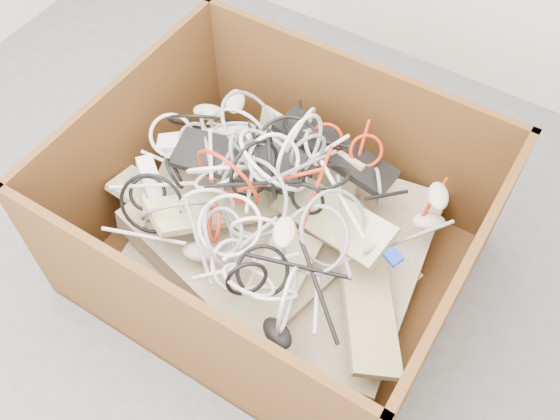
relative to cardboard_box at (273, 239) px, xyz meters
The scene contains 8 objects.
ground 0.35m from the cardboard_box, 125.54° to the right, with size 3.00×3.00×0.00m, color #505052.
cardboard_box is the anchor object (origin of this frame).
keyboard_pile 0.13m from the cardboard_box, 80.89° to the left, with size 1.12×0.76×0.34m.
mice_scatter 0.20m from the cardboard_box, 84.74° to the left, with size 0.93×0.73×0.21m.
power_strip_left 0.39m from the cardboard_box, 163.02° to the left, with size 0.33×0.06×0.04m, color white.
power_strip_right 0.41m from the cardboard_box, 156.82° to the right, with size 0.27×0.05×0.04m, color white.
vga_plug 0.45m from the cardboard_box, ahead, with size 0.04×0.04×0.02m, color #0B2BB1.
cable_tangle 0.27m from the cardboard_box, behind, with size 1.02×0.81×0.46m.
Camera 1 is at (0.80, -0.68, 1.86)m, focal length 40.05 mm.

